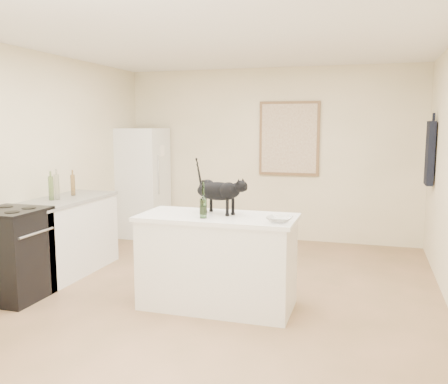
# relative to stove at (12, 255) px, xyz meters

# --- Properties ---
(floor) EXTENTS (5.50, 5.50, 0.00)m
(floor) POSITION_rel_stove_xyz_m (1.95, 0.60, -0.45)
(floor) COLOR #AB7C5B
(floor) RESTS_ON ground
(ceiling) EXTENTS (5.50, 5.50, 0.00)m
(ceiling) POSITION_rel_stove_xyz_m (1.95, 0.60, 2.15)
(ceiling) COLOR white
(ceiling) RESTS_ON ground
(wall_back) EXTENTS (4.50, 0.00, 4.50)m
(wall_back) POSITION_rel_stove_xyz_m (1.95, 3.35, 0.85)
(wall_back) COLOR #FAE8C2
(wall_back) RESTS_ON ground
(wall_front) EXTENTS (4.50, 0.00, 4.50)m
(wall_front) POSITION_rel_stove_xyz_m (1.95, -2.15, 0.85)
(wall_front) COLOR #FAE8C2
(wall_front) RESTS_ON ground
(wall_left) EXTENTS (0.00, 5.50, 5.50)m
(wall_left) POSITION_rel_stove_xyz_m (-0.30, 0.60, 0.85)
(wall_left) COLOR #FAE8C2
(wall_left) RESTS_ON ground
(island_base) EXTENTS (1.44, 0.67, 0.86)m
(island_base) POSITION_rel_stove_xyz_m (2.05, 0.40, -0.02)
(island_base) COLOR white
(island_base) RESTS_ON floor
(island_top) EXTENTS (1.50, 0.70, 0.04)m
(island_top) POSITION_rel_stove_xyz_m (2.05, 0.40, 0.43)
(island_top) COLOR white
(island_top) RESTS_ON island_base
(left_cabinets) EXTENTS (0.60, 1.40, 0.86)m
(left_cabinets) POSITION_rel_stove_xyz_m (0.00, 0.90, -0.02)
(left_cabinets) COLOR white
(left_cabinets) RESTS_ON floor
(left_countertop) EXTENTS (0.62, 1.44, 0.04)m
(left_countertop) POSITION_rel_stove_xyz_m (0.00, 0.90, 0.43)
(left_countertop) COLOR gray
(left_countertop) RESTS_ON left_cabinets
(stove) EXTENTS (0.60, 0.60, 0.90)m
(stove) POSITION_rel_stove_xyz_m (0.00, 0.00, 0.00)
(stove) COLOR black
(stove) RESTS_ON floor
(fridge) EXTENTS (0.68, 0.68, 1.70)m
(fridge) POSITION_rel_stove_xyz_m (0.00, 2.95, 0.40)
(fridge) COLOR white
(fridge) RESTS_ON floor
(artwork_frame) EXTENTS (0.90, 0.03, 1.10)m
(artwork_frame) POSITION_rel_stove_xyz_m (2.25, 3.32, 1.10)
(artwork_frame) COLOR brown
(artwork_frame) RESTS_ON wall_back
(artwork_canvas) EXTENTS (0.82, 0.00, 1.02)m
(artwork_canvas) POSITION_rel_stove_xyz_m (2.25, 3.30, 1.10)
(artwork_canvas) COLOR beige
(artwork_canvas) RESTS_ON wall_back
(hanging_garment) EXTENTS (0.08, 0.34, 0.80)m
(hanging_garment) POSITION_rel_stove_xyz_m (4.14, 2.65, 0.95)
(hanging_garment) COLOR black
(hanging_garment) RESTS_ON wall_right
(black_cat) EXTENTS (0.58, 0.38, 0.39)m
(black_cat) POSITION_rel_stove_xyz_m (2.03, 0.49, 0.65)
(black_cat) COLOR black
(black_cat) RESTS_ON island_top
(wine_bottle) EXTENTS (0.08, 0.08, 0.31)m
(wine_bottle) POSITION_rel_stove_xyz_m (1.96, 0.24, 0.60)
(wine_bottle) COLOR #265321
(wine_bottle) RESTS_ON island_top
(glass_bowl) EXTENTS (0.25, 0.25, 0.06)m
(glass_bowl) POSITION_rel_stove_xyz_m (2.68, 0.21, 0.48)
(glass_bowl) COLOR white
(glass_bowl) RESTS_ON island_top
(fridge_paper) EXTENTS (0.05, 0.13, 0.17)m
(fridge_paper) POSITION_rel_stove_xyz_m (0.34, 2.93, 0.91)
(fridge_paper) COLOR white
(fridge_paper) RESTS_ON fridge
(counter_bottle_cluster) EXTENTS (0.09, 0.45, 0.29)m
(counter_bottle_cluster) POSITION_rel_stove_xyz_m (-0.03, 0.88, 0.59)
(counter_bottle_cluster) COLOR gray
(counter_bottle_cluster) RESTS_ON left_countertop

